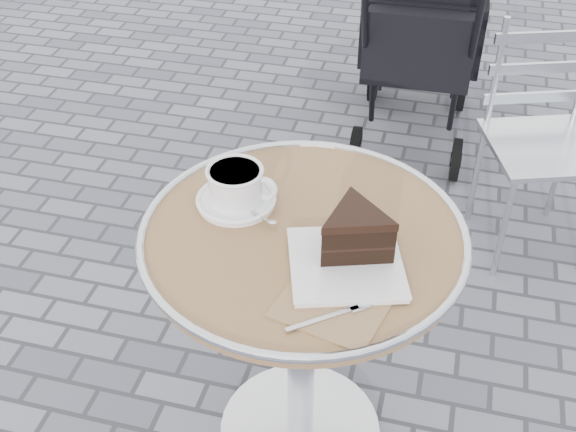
% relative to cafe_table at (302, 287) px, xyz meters
% --- Properties ---
extents(cafe_table, '(0.72, 0.72, 0.74)m').
position_rel_cafe_table_xyz_m(cafe_table, '(0.00, 0.00, 0.00)').
color(cafe_table, silver).
rests_on(cafe_table, ground).
extents(cappuccino_set, '(0.20, 0.18, 0.09)m').
position_rel_cafe_table_xyz_m(cappuccino_set, '(-0.17, 0.06, 0.21)').
color(cappuccino_set, white).
rests_on(cappuccino_set, cafe_table).
extents(cake_plate_set, '(0.28, 0.36, 0.12)m').
position_rel_cafe_table_xyz_m(cake_plate_set, '(0.12, -0.07, 0.22)').
color(cake_plate_set, '#967152').
rests_on(cake_plate_set, cafe_table).
extents(bistro_chair, '(0.47, 0.47, 0.81)m').
position_rel_cafe_table_xyz_m(bistro_chair, '(0.57, 1.07, -0.06)').
color(bistro_chair, silver).
rests_on(bistro_chair, ground).
extents(baby_stroller, '(0.48, 0.98, 1.01)m').
position_rel_cafe_table_xyz_m(baby_stroller, '(0.11, 1.70, -0.11)').
color(baby_stroller, black).
rests_on(baby_stroller, ground).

